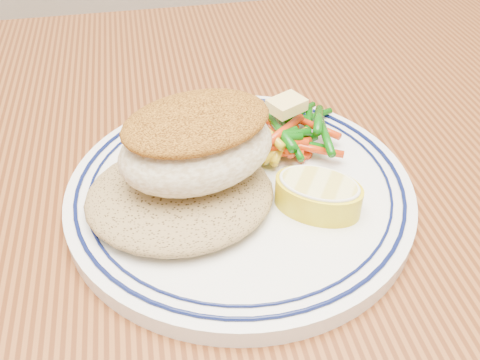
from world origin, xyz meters
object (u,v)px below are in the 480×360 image
fish_fillet (197,142)px  vegetable_pile (285,135)px  plate (240,190)px  lemon_wedge (318,194)px  dining_table (204,330)px  rice_pilaf (180,192)px

fish_fillet → vegetable_pile: size_ratio=1.33×
plate → vegetable_pile: 0.06m
fish_fillet → lemon_wedge: (0.08, -0.03, -0.04)m
dining_table → plate: bearing=50.8°
plate → rice_pilaf: 0.05m
rice_pilaf → fish_fillet: (0.02, 0.01, 0.04)m
rice_pilaf → dining_table: bearing=-77.5°
lemon_wedge → fish_fillet: bearing=159.3°
vegetable_pile → fish_fillet: bearing=-150.2°
lemon_wedge → plate: bearing=144.2°
rice_pilaf → lemon_wedge: 0.10m
dining_table → vegetable_pile: bearing=45.8°
fish_fillet → vegetable_pile: bearing=29.8°
rice_pilaf → vegetable_pile: bearing=29.8°
rice_pilaf → lemon_wedge: bearing=-12.8°
rice_pilaf → vegetable_pile: vegetable_pile is taller
dining_table → rice_pilaf: rice_pilaf is taller
dining_table → lemon_wedge: 0.16m
dining_table → rice_pilaf: 0.13m
vegetable_pile → lemon_wedge: vegetable_pile is taller
lemon_wedge → dining_table: bearing=-172.1°
plate → lemon_wedge: bearing=-35.8°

